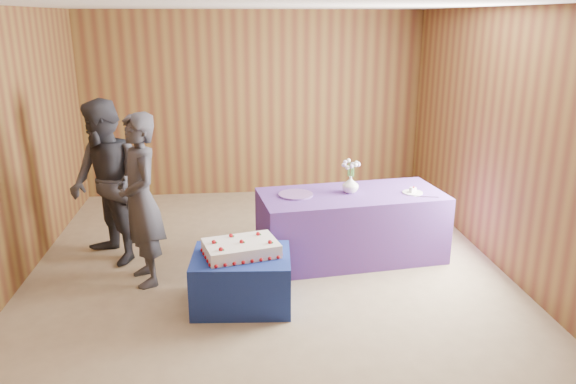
{
  "coord_description": "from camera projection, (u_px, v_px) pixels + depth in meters",
  "views": [
    {
      "loc": [
        -0.33,
        -5.32,
        2.59
      ],
      "look_at": [
        0.22,
        0.1,
        0.89
      ],
      "focal_mm": 35.0,
      "sensor_mm": 36.0,
      "label": 1
    }
  ],
  "objects": [
    {
      "name": "ground",
      "position": [
        268.0,
        277.0,
        5.85
      ],
      "size": [
        6.0,
        6.0,
        0.0
      ],
      "primitive_type": "plane",
      "color": "gray",
      "rests_on": "ground"
    },
    {
      "name": "room_shell",
      "position": [
        266.0,
        104.0,
        5.32
      ],
      "size": [
        5.04,
        6.04,
        2.72
      ],
      "color": "brown",
      "rests_on": "ground"
    },
    {
      "name": "cake_table",
      "position": [
        242.0,
        280.0,
        5.23
      ],
      "size": [
        0.95,
        0.77,
        0.5
      ],
      "primitive_type": "cube",
      "rotation": [
        0.0,
        0.0,
        -0.08
      ],
      "color": "navy",
      "rests_on": "ground"
    },
    {
      "name": "serving_table",
      "position": [
        351.0,
        225.0,
        6.24
      ],
      "size": [
        2.1,
        1.14,
        0.75
      ],
      "primitive_type": "cube",
      "rotation": [
        0.0,
        0.0,
        0.12
      ],
      "color": "#432E80",
      "rests_on": "ground"
    },
    {
      "name": "sheet_cake",
      "position": [
        241.0,
        248.0,
        5.16
      ],
      "size": [
        0.78,
        0.62,
        0.16
      ],
      "rotation": [
        0.0,
        0.0,
        0.24
      ],
      "color": "white",
      "rests_on": "cake_table"
    },
    {
      "name": "vase",
      "position": [
        350.0,
        184.0,
        6.13
      ],
      "size": [
        0.23,
        0.23,
        0.19
      ],
      "primitive_type": "imported",
      "rotation": [
        0.0,
        0.0,
        0.34
      ],
      "color": "silver",
      "rests_on": "serving_table"
    },
    {
      "name": "flower_spray",
      "position": [
        351.0,
        165.0,
        6.06
      ],
      "size": [
        0.2,
        0.2,
        0.16
      ],
      "color": "#2C6D2B",
      "rests_on": "vase"
    },
    {
      "name": "platter",
      "position": [
        296.0,
        195.0,
        6.05
      ],
      "size": [
        0.47,
        0.47,
        0.02
      ],
      "primitive_type": "cylinder",
      "rotation": [
        0.0,
        0.0,
        0.31
      ],
      "color": "#704B97",
      "rests_on": "serving_table"
    },
    {
      "name": "plate",
      "position": [
        413.0,
        193.0,
        6.14
      ],
      "size": [
        0.25,
        0.25,
        0.01
      ],
      "primitive_type": "cylinder",
      "rotation": [
        0.0,
        0.0,
        0.17
      ],
      "color": "silver",
      "rests_on": "serving_table"
    },
    {
      "name": "cake_slice",
      "position": [
        413.0,
        190.0,
        6.13
      ],
      "size": [
        0.07,
        0.07,
        0.07
      ],
      "rotation": [
        0.0,
        0.0,
        0.31
      ],
      "color": "white",
      "rests_on": "plate"
    },
    {
      "name": "knife",
      "position": [
        426.0,
        197.0,
        6.0
      ],
      "size": [
        0.26,
        0.08,
        0.0
      ],
      "primitive_type": "cube",
      "rotation": [
        0.0,
        0.0,
        -0.21
      ],
      "color": "silver",
      "rests_on": "serving_table"
    },
    {
      "name": "guest_left",
      "position": [
        141.0,
        201.0,
        5.51
      ],
      "size": [
        0.62,
        0.74,
        1.74
      ],
      "primitive_type": "imported",
      "rotation": [
        0.0,
        0.0,
        -1.19
      ],
      "color": "#33323C",
      "rests_on": "ground"
    },
    {
      "name": "guest_right",
      "position": [
        106.0,
        183.0,
        5.99
      ],
      "size": [
        1.06,
        1.1,
        1.79
      ],
      "primitive_type": "imported",
      "rotation": [
        0.0,
        0.0,
        -0.93
      ],
      "color": "#303039",
      "rests_on": "ground"
    }
  ]
}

